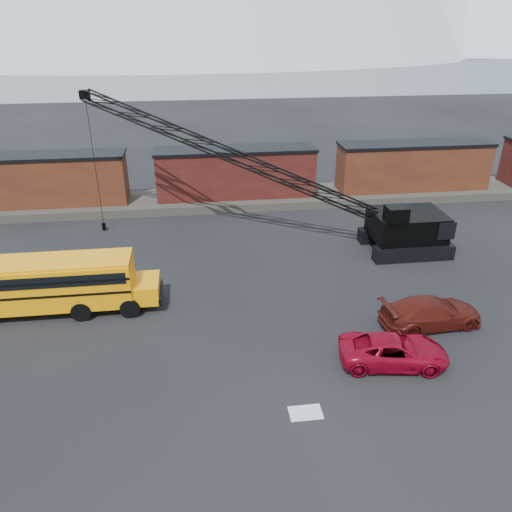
{
  "coord_description": "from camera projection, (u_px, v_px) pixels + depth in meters",
  "views": [
    {
      "loc": [
        -3.62,
        -19.55,
        15.22
      ],
      "look_at": [
        -0.43,
        5.11,
        3.0
      ],
      "focal_mm": 35.0,
      "sensor_mm": 36.0,
      "label": 1
    }
  ],
  "objects": [
    {
      "name": "red_pickup",
      "position": [
        394.0,
        351.0,
        23.71
      ],
      "size": [
        5.45,
        3.11,
        1.43
      ],
      "primitive_type": "imported",
      "rotation": [
        0.0,
        0.0,
        1.42
      ],
      "color": "maroon",
      "rests_on": "ground"
    },
    {
      "name": "boxcar_east_near",
      "position": [
        413.0,
        166.0,
        44.74
      ],
      "size": [
        13.7,
        3.1,
        4.17
      ],
      "color": "#431D13",
      "rests_on": "gravel_berm"
    },
    {
      "name": "boxcar_mid",
      "position": [
        236.0,
        172.0,
        42.89
      ],
      "size": [
        13.7,
        3.1,
        4.17
      ],
      "color": "#551B18",
      "rests_on": "gravel_berm"
    },
    {
      "name": "snow_patch",
      "position": [
        306.0,
        413.0,
        21.02
      ],
      "size": [
        1.4,
        0.9,
        0.02
      ],
      "primitive_type": "cube",
      "color": "silver",
      "rests_on": "ground"
    },
    {
      "name": "boxcar_west_near",
      "position": [
        42.0,
        180.0,
        41.05
      ],
      "size": [
        13.7,
        3.1,
        4.17
      ],
      "color": "#431D13",
      "rests_on": "gravel_berm"
    },
    {
      "name": "school_bus",
      "position": [
        47.0,
        283.0,
        27.37
      ],
      "size": [
        11.65,
        2.65,
        3.19
      ],
      "color": "#FF9805",
      "rests_on": "ground"
    },
    {
      "name": "gravel_berm",
      "position": [
        236.0,
        199.0,
        43.96
      ],
      "size": [
        120.0,
        5.0,
        0.7
      ],
      "primitive_type": "cube",
      "color": "#4C483E",
      "rests_on": "ground"
    },
    {
      "name": "ground",
      "position": [
        278.0,
        356.0,
        24.53
      ],
      "size": [
        160.0,
        160.0,
        0.0
      ],
      "primitive_type": "plane",
      "color": "black",
      "rests_on": "ground"
    },
    {
      "name": "crawler_crane",
      "position": [
        238.0,
        158.0,
        34.22
      ],
      "size": [
        24.83,
        8.84,
        10.61
      ],
      "color": "black",
      "rests_on": "ground"
    },
    {
      "name": "maroon_suv",
      "position": [
        431.0,
        312.0,
        26.58
      ],
      "size": [
        5.64,
        2.65,
        1.59
      ],
      "primitive_type": "imported",
      "rotation": [
        0.0,
        0.0,
        1.65
      ],
      "color": "#50140E",
      "rests_on": "ground"
    }
  ]
}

